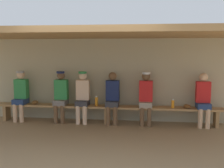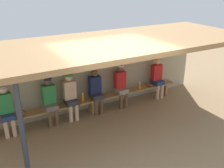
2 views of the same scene
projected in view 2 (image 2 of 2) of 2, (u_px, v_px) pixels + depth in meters
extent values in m
plane|color=#937754|center=(118.00, 138.00, 6.61)|extent=(24.00, 24.00, 0.00)
cube|color=tan|center=(84.00, 74.00, 7.81)|extent=(8.00, 0.20, 2.20)
cube|color=#9E7547|center=(104.00, 45.00, 6.32)|extent=(8.00, 2.80, 0.12)
cylinder|color=#2D333D|center=(23.00, 137.00, 4.71)|extent=(0.10, 0.10, 2.20)
cube|color=#9E7547|center=(91.00, 100.00, 7.70)|extent=(6.00, 0.36, 0.05)
cube|color=#9E7547|center=(92.00, 107.00, 7.79)|extent=(0.08, 0.29, 0.41)
cube|color=#9E7547|center=(164.00, 89.00, 9.03)|extent=(0.08, 0.29, 0.41)
cube|color=slate|center=(51.00, 106.00, 7.10)|extent=(0.32, 0.40, 0.14)
cylinder|color=brown|center=(50.00, 119.00, 7.04)|extent=(0.11, 0.11, 0.48)
cylinder|color=brown|center=(57.00, 117.00, 7.12)|extent=(0.11, 0.11, 0.48)
cube|color=#2D8442|center=(49.00, 94.00, 7.04)|extent=(0.34, 0.20, 0.52)
sphere|color=brown|center=(47.00, 81.00, 6.90)|extent=(0.21, 0.21, 0.21)
cylinder|color=#19234C|center=(48.00, 79.00, 6.83)|extent=(0.21, 0.21, 0.05)
cube|color=#333338|center=(96.00, 96.00, 7.72)|extent=(0.32, 0.40, 0.14)
cylinder|color=brown|center=(96.00, 108.00, 7.66)|extent=(0.11, 0.11, 0.48)
cylinder|color=brown|center=(102.00, 106.00, 7.74)|extent=(0.11, 0.11, 0.48)
cube|color=#19234C|center=(95.00, 85.00, 7.66)|extent=(0.34, 0.20, 0.52)
sphere|color=brown|center=(94.00, 73.00, 7.52)|extent=(0.21, 0.21, 0.21)
cube|color=gray|center=(121.00, 90.00, 8.10)|extent=(0.32, 0.40, 0.14)
cylinder|color=brown|center=(121.00, 101.00, 8.04)|extent=(0.11, 0.11, 0.48)
cylinder|color=brown|center=(126.00, 100.00, 8.12)|extent=(0.11, 0.11, 0.48)
cube|color=red|center=(120.00, 80.00, 8.04)|extent=(0.34, 0.20, 0.52)
sphere|color=brown|center=(120.00, 68.00, 7.90)|extent=(0.21, 0.21, 0.21)
cylinder|color=white|center=(121.00, 66.00, 7.84)|extent=(0.21, 0.21, 0.05)
cube|color=navy|center=(157.00, 82.00, 8.74)|extent=(0.32, 0.40, 0.14)
cylinder|color=#DBAD84|center=(158.00, 92.00, 8.68)|extent=(0.11, 0.11, 0.48)
cylinder|color=#DBAD84|center=(162.00, 91.00, 8.76)|extent=(0.11, 0.11, 0.48)
cube|color=red|center=(157.00, 72.00, 8.68)|extent=(0.34, 0.20, 0.52)
sphere|color=#DBAD84|center=(157.00, 61.00, 8.54)|extent=(0.21, 0.21, 0.21)
cube|color=navy|center=(7.00, 116.00, 6.60)|extent=(0.32, 0.40, 0.14)
cylinder|color=#DBAD84|center=(6.00, 130.00, 6.54)|extent=(0.11, 0.11, 0.48)
cylinder|color=#DBAD84|center=(14.00, 128.00, 6.62)|extent=(0.11, 0.11, 0.48)
cube|color=#2D8442|center=(5.00, 103.00, 6.54)|extent=(0.34, 0.20, 0.52)
sphere|color=#DBAD84|center=(3.00, 89.00, 6.40)|extent=(0.21, 0.21, 0.21)
cylinder|color=gray|center=(2.00, 87.00, 6.33)|extent=(0.21, 0.21, 0.05)
cube|color=#333338|center=(71.00, 102.00, 7.37)|extent=(0.32, 0.40, 0.14)
cylinder|color=beige|center=(71.00, 114.00, 7.30)|extent=(0.11, 0.11, 0.48)
cylinder|color=beige|center=(77.00, 112.00, 7.39)|extent=(0.11, 0.11, 0.48)
cube|color=beige|center=(69.00, 90.00, 7.31)|extent=(0.34, 0.20, 0.52)
sphere|color=beige|center=(69.00, 77.00, 7.17)|extent=(0.21, 0.21, 0.21)
cylinder|color=#2D8442|center=(69.00, 75.00, 7.10)|extent=(0.21, 0.21, 0.05)
cylinder|color=orange|center=(140.00, 86.00, 8.37)|extent=(0.07, 0.07, 0.20)
cylinder|color=white|center=(140.00, 83.00, 8.33)|extent=(0.05, 0.05, 0.02)
cylinder|color=orange|center=(83.00, 97.00, 7.53)|extent=(0.08, 0.08, 0.23)
cylinder|color=white|center=(83.00, 93.00, 7.48)|extent=(0.05, 0.05, 0.02)
ellipsoid|color=brown|center=(148.00, 85.00, 8.58)|extent=(0.24, 0.28, 0.09)
ellipsoid|color=brown|center=(23.00, 112.00, 6.83)|extent=(0.21, 0.27, 0.09)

